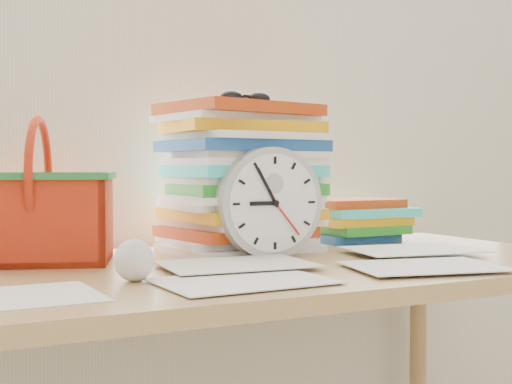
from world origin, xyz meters
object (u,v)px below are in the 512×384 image
paper_stack (244,178)px  clock (269,202)px  basket (39,191)px  desk (255,301)px  book_stack (359,220)px

paper_stack → clock: (-0.01, -0.14, -0.05)m
paper_stack → basket: size_ratio=1.22×
desk → paper_stack: (0.07, 0.20, 0.23)m
desk → clock: bearing=43.3°
desk → book_stack: 0.49m
basket → book_stack: bearing=22.7°
desk → paper_stack: 0.31m
desk → basket: basket is taller
clock → book_stack: bearing=27.4°
paper_stack → book_stack: 0.36m
desk → paper_stack: paper_stack is taller
paper_stack → basket: 0.44m
paper_stack → basket: bearing=-179.9°
desk → basket: bearing=152.0°
clock → basket: basket is taller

